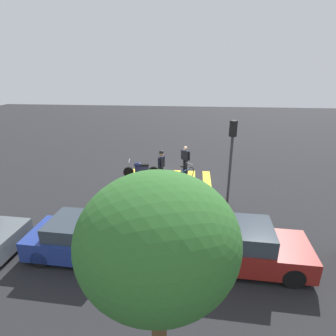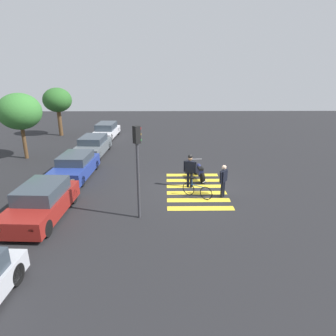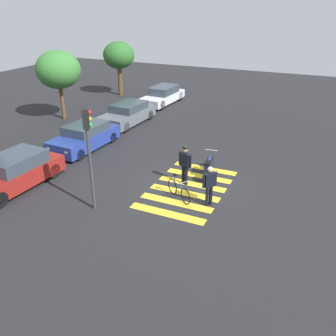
# 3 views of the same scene
# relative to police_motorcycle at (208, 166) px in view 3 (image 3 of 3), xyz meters

# --- Properties ---
(ground_plane) EXTENTS (60.00, 60.00, 0.00)m
(ground_plane) POSITION_rel_police_motorcycle_xyz_m (-1.63, 0.35, -0.45)
(ground_plane) COLOR #232326
(police_motorcycle) EXTENTS (2.09, 0.62, 1.02)m
(police_motorcycle) POSITION_rel_police_motorcycle_xyz_m (0.00, 0.00, 0.00)
(police_motorcycle) COLOR black
(police_motorcycle) RESTS_ON ground_plane
(leaning_bicycle) EXTENTS (0.99, 1.40, 1.00)m
(leaning_bicycle) POSITION_rel_police_motorcycle_xyz_m (-2.62, 0.40, -0.07)
(leaning_bicycle) COLOR black
(leaning_bicycle) RESTS_ON ground_plane
(officer_on_foot) EXTENTS (0.56, 0.45, 1.68)m
(officer_on_foot) POSITION_rel_police_motorcycle_xyz_m (-2.58, -0.89, 0.51)
(officer_on_foot) COLOR black
(officer_on_foot) RESTS_ON ground_plane
(officer_by_motorcycle) EXTENTS (0.34, 0.67, 1.87)m
(officer_by_motorcycle) POSITION_rel_police_motorcycle_xyz_m (-1.29, 0.67, 0.65)
(officer_by_motorcycle) COLOR black
(officer_by_motorcycle) RESTS_ON ground_plane
(crosswalk_stripes) EXTENTS (4.95, 3.11, 0.01)m
(crosswalk_stripes) POSITION_rel_police_motorcycle_xyz_m (-1.63, 0.35, -0.44)
(crosswalk_stripes) COLOR yellow
(crosswalk_stripes) RESTS_ON ground_plane
(car_maroon_wagon) EXTENTS (4.48, 2.09, 1.47)m
(car_maroon_wagon) POSITION_rel_police_motorcycle_xyz_m (-4.61, 7.33, 0.25)
(car_maroon_wagon) COLOR black
(car_maroon_wagon) RESTS_ON ground_plane
(car_blue_hatchback) EXTENTS (4.33, 2.05, 1.36)m
(car_blue_hatchback) POSITION_rel_police_motorcycle_xyz_m (0.44, 7.32, 0.20)
(car_blue_hatchback) COLOR black
(car_blue_hatchback) RESTS_ON ground_plane
(car_grey_coupe) EXTENTS (4.49, 2.07, 1.35)m
(car_grey_coupe) POSITION_rel_police_motorcycle_xyz_m (5.23, 7.38, 0.21)
(car_grey_coupe) COLOR black
(car_grey_coupe) RESTS_ON ground_plane
(car_white_van) EXTENTS (4.69, 1.98, 1.35)m
(car_white_van) POSITION_rel_police_motorcycle_xyz_m (10.76, 7.41, 0.20)
(car_white_van) COLOR black
(car_white_van) RESTS_ON ground_plane
(traffic_light_pole) EXTENTS (0.34, 0.35, 4.03)m
(traffic_light_pole) POSITION_rel_police_motorcycle_xyz_m (-4.71, 3.11, 2.27)
(traffic_light_pole) COLOR #38383D
(traffic_light_pole) RESTS_ON ground_plane
(street_tree_far) EXTENTS (2.92, 2.92, 4.58)m
(street_tree_far) POSITION_rel_police_motorcycle_xyz_m (4.30, 11.96, 2.88)
(street_tree_far) COLOR brown
(street_tree_far) RESTS_ON ground_plane
(street_tree_end) EXTENTS (2.60, 2.60, 4.45)m
(street_tree_end) POSITION_rel_police_motorcycle_xyz_m (11.86, 11.96, 2.85)
(street_tree_end) COLOR brown
(street_tree_end) RESTS_ON ground_plane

